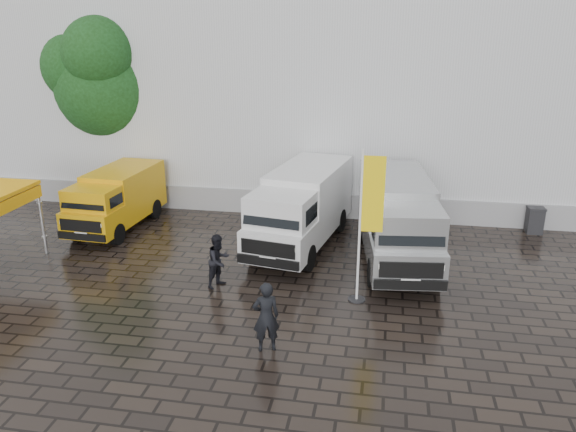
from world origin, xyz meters
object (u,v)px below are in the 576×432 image
(flagpole, at_px, (367,221))
(wheelie_bin, at_px, (535,220))
(van_white, at_px, (301,209))
(van_silver, at_px, (397,222))
(van_yellow, at_px, (116,201))
(person_tent, at_px, (219,261))
(person_front, at_px, (266,317))

(flagpole, bearing_deg, wheelie_bin, 47.83)
(flagpole, bearing_deg, van_white, 121.67)
(van_silver, height_order, flagpole, flagpole)
(van_yellow, bearing_deg, person_tent, -35.03)
(wheelie_bin, relative_size, person_tent, 0.61)
(wheelie_bin, relative_size, person_front, 0.56)
(van_white, relative_size, person_tent, 3.77)
(wheelie_bin, distance_m, person_front, 12.95)
(van_white, bearing_deg, wheelie_bin, 28.33)
(van_yellow, distance_m, flagpole, 10.85)
(person_tent, bearing_deg, van_yellow, 79.72)
(van_yellow, relative_size, person_front, 2.69)
(van_silver, distance_m, person_front, 6.95)
(van_yellow, relative_size, van_silver, 0.77)
(person_front, bearing_deg, person_tent, -77.83)
(flagpole, distance_m, person_front, 4.07)
(person_front, xyz_separation_m, person_tent, (-2.17, 3.24, -0.07))
(van_white, bearing_deg, van_silver, -3.53)
(flagpole, distance_m, wheelie_bin, 9.41)
(flagpole, xyz_separation_m, wheelie_bin, (6.18, 6.82, -1.96))
(van_white, xyz_separation_m, person_front, (0.23, -7.00, -0.46))
(person_front, bearing_deg, flagpole, -147.79)
(flagpole, distance_m, person_tent, 4.68)
(flagpole, xyz_separation_m, person_front, (-2.21, -3.03, -1.56))
(wheelie_bin, bearing_deg, person_front, -131.64)
(van_white, bearing_deg, flagpole, -48.33)
(van_silver, bearing_deg, person_tent, -157.87)
(van_yellow, relative_size, wheelie_bin, 4.78)
(van_silver, distance_m, person_tent, 6.09)
(van_yellow, bearing_deg, van_silver, -3.80)
(van_white, xyz_separation_m, van_silver, (3.37, -0.81, 0.01))
(van_silver, distance_m, flagpole, 3.46)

